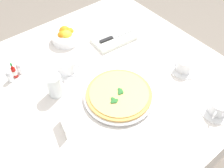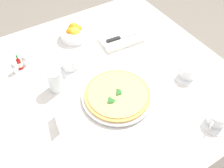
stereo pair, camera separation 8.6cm
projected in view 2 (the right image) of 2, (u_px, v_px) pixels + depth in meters
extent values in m
plane|color=slate|center=(109.00, 150.00, 1.69)|extent=(8.00, 8.00, 0.00)
cube|color=white|center=(107.00, 78.00, 1.14)|extent=(1.10, 1.10, 0.02)
cube|color=white|center=(64.00, 41.00, 1.56)|extent=(1.10, 0.01, 0.28)
cube|color=white|center=(0.00, 150.00, 1.07)|extent=(0.01, 1.10, 0.28)
cube|color=white|center=(187.00, 60.00, 1.44)|extent=(0.01, 1.10, 0.28)
cylinder|color=brown|center=(224.00, 145.00, 1.32)|extent=(0.06, 0.06, 0.72)
cylinder|color=brown|center=(7.00, 101.00, 1.52)|extent=(0.06, 0.06, 0.72)
cylinder|color=brown|center=(129.00, 50.00, 1.83)|extent=(0.06, 0.06, 0.72)
cylinder|color=white|center=(117.00, 97.00, 1.05)|extent=(0.18, 0.18, 0.01)
cylinder|color=white|center=(117.00, 96.00, 1.04)|extent=(0.30, 0.30, 0.01)
cylinder|color=tan|center=(117.00, 94.00, 1.03)|extent=(0.28, 0.28, 0.01)
cylinder|color=#EAC66B|center=(117.00, 93.00, 1.03)|extent=(0.25, 0.25, 0.00)
ellipsoid|color=#2D7533|center=(119.00, 91.00, 1.03)|extent=(0.02, 0.04, 0.01)
ellipsoid|color=#2D7533|center=(119.00, 92.00, 1.03)|extent=(0.04, 0.04, 0.01)
ellipsoid|color=#2D7533|center=(111.00, 100.00, 1.00)|extent=(0.02, 0.04, 0.01)
ellipsoid|color=#2D7533|center=(111.00, 101.00, 1.00)|extent=(0.04, 0.02, 0.01)
cylinder|color=white|center=(215.00, 121.00, 0.97)|extent=(0.13, 0.13, 0.01)
cylinder|color=white|center=(217.00, 117.00, 0.95)|extent=(0.08, 0.08, 0.05)
torus|color=white|center=(212.00, 125.00, 0.92)|extent=(0.04, 0.02, 0.03)
cylinder|color=black|center=(219.00, 114.00, 0.93)|extent=(0.07, 0.07, 0.00)
cylinder|color=white|center=(71.00, 68.00, 1.17)|extent=(0.13, 0.13, 0.01)
cylinder|color=white|center=(70.00, 63.00, 1.14)|extent=(0.08, 0.08, 0.06)
torus|color=white|center=(80.00, 64.00, 1.13)|extent=(0.03, 0.03, 0.03)
cylinder|color=black|center=(69.00, 59.00, 1.12)|extent=(0.07, 0.07, 0.00)
cylinder|color=white|center=(187.00, 76.00, 1.13)|extent=(0.13, 0.13, 0.01)
cylinder|color=white|center=(189.00, 71.00, 1.11)|extent=(0.08, 0.08, 0.06)
torus|color=white|center=(185.00, 63.00, 1.14)|extent=(0.02, 0.04, 0.03)
cylinder|color=black|center=(190.00, 67.00, 1.09)|extent=(0.07, 0.07, 0.00)
cylinder|color=white|center=(55.00, 80.00, 1.05)|extent=(0.07, 0.07, 0.11)
cylinder|color=silver|center=(56.00, 84.00, 1.07)|extent=(0.06, 0.06, 0.05)
cube|color=white|center=(121.00, 39.00, 1.30)|extent=(0.23, 0.15, 0.02)
cube|color=silver|center=(130.00, 35.00, 1.30)|extent=(0.12, 0.03, 0.01)
cube|color=black|center=(113.00, 39.00, 1.27)|extent=(0.08, 0.03, 0.01)
cylinder|color=white|center=(74.00, 34.00, 1.30)|extent=(0.15, 0.15, 0.04)
sphere|color=orange|center=(78.00, 30.00, 1.31)|extent=(0.05, 0.05, 0.05)
sphere|color=orange|center=(74.00, 28.00, 1.32)|extent=(0.06, 0.06, 0.06)
sphere|color=orange|center=(71.00, 33.00, 1.29)|extent=(0.05, 0.05, 0.05)
sphere|color=yellow|center=(75.00, 33.00, 1.29)|extent=(0.06, 0.06, 0.06)
cylinder|color=#B7140F|center=(20.00, 64.00, 1.15)|extent=(0.02, 0.02, 0.05)
cylinder|color=white|center=(20.00, 64.00, 1.15)|extent=(0.02, 0.02, 0.02)
cone|color=#B7140F|center=(17.00, 59.00, 1.12)|extent=(0.02, 0.02, 0.02)
cylinder|color=#1E722D|center=(17.00, 56.00, 1.11)|extent=(0.01, 0.01, 0.01)
cylinder|color=white|center=(25.00, 62.00, 1.17)|extent=(0.03, 0.03, 0.04)
cylinder|color=white|center=(26.00, 63.00, 1.17)|extent=(0.02, 0.02, 0.03)
sphere|color=silver|center=(24.00, 58.00, 1.15)|extent=(0.02, 0.02, 0.02)
cylinder|color=white|center=(15.00, 69.00, 1.14)|extent=(0.03, 0.03, 0.04)
cylinder|color=#38332D|center=(15.00, 70.00, 1.14)|extent=(0.02, 0.02, 0.03)
sphere|color=silver|center=(13.00, 65.00, 1.12)|extent=(0.02, 0.02, 0.02)
cube|color=white|center=(57.00, 120.00, 0.94)|extent=(0.02, 0.09, 0.06)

